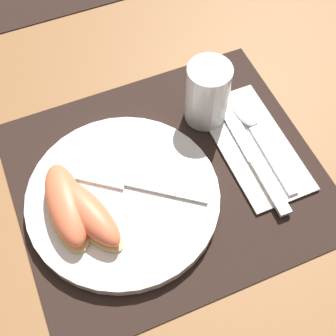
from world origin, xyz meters
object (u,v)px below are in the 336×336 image
Objects in this scene: citrus_wedge_0 at (66,205)px; fork at (132,183)px; spoon at (252,123)px; plate at (123,198)px; citrus_wedge_1 at (87,212)px; knife at (249,151)px; juice_glass at (207,96)px.

fork is at bearing 3.88° from citrus_wedge_0.
spoon is 0.29m from citrus_wedge_0.
plate is 1.63× the size of fork.
citrus_wedge_0 is at bearing 175.37° from plate.
citrus_wedge_1 is at bearing -168.18° from spoon.
citrus_wedge_1 is at bearing -176.24° from knife.
citrus_wedge_1 is (-0.24, -0.02, 0.03)m from knife.
plate is 0.19m from knife.
spoon is (0.22, 0.04, -0.00)m from plate.
juice_glass is at bearing 108.42° from knife.
citrus_wedge_0 is at bearing -176.12° from fork.
citrus_wedge_1 reaches higher than knife.
citrus_wedge_1 is (-0.21, -0.10, -0.01)m from juice_glass.
citrus_wedge_0 is 0.95× the size of citrus_wedge_1.
knife is 0.26m from citrus_wedge_0.
plate is at bearing -145.53° from fork.
juice_glass reaches higher than knife.
spoon is 1.15× the size of fork.
citrus_wedge_0 is at bearing -160.61° from juice_glass.
plate is at bearing -179.24° from knife.
fork is 0.07m from citrus_wedge_1.
fork reaches higher than knife.
spoon is at bearing 57.76° from knife.
plate reaches higher than spoon.
spoon is at bearing 11.82° from citrus_wedge_1.
juice_glass reaches higher than plate.
knife is (0.03, -0.09, -0.04)m from juice_glass.
knife is at bearing -71.58° from juice_glass.
juice_glass is 0.43× the size of knife.
juice_glass is at bearing 27.75° from fork.
fork is 0.09m from citrus_wedge_0.
knife is at bearing -122.24° from spoon.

